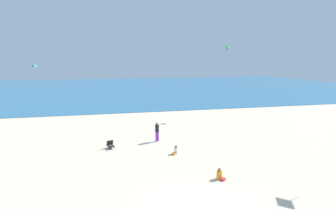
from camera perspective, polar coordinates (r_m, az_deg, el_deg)
name	(u,v)px	position (r m, az deg, el deg)	size (l,w,h in m)	color
ground_plane	(162,143)	(20.91, -1.46, -8.84)	(120.00, 120.00, 0.00)	beige
ocean_water	(132,87)	(62.18, -8.48, 4.11)	(120.00, 60.00, 0.05)	teal
beach_chair_far_right	(110,145)	(20.09, -13.39, -9.07)	(0.68, 0.73, 0.64)	black
person_0	(157,130)	(20.94, -2.59, -6.00)	(0.46, 0.46, 1.69)	purple
person_2	(220,175)	(15.22, 12.10, -15.81)	(0.52, 0.61, 0.68)	orange
person_3	(176,151)	(18.47, 1.83, -10.73)	(0.57, 0.54, 0.65)	white
kite_teal	(34,65)	(35.00, -28.97, 8.17)	(0.73, 0.63, 1.02)	#1EADAD
kite_green	(227,47)	(31.10, 13.69, 13.23)	(0.78, 0.62, 1.08)	green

